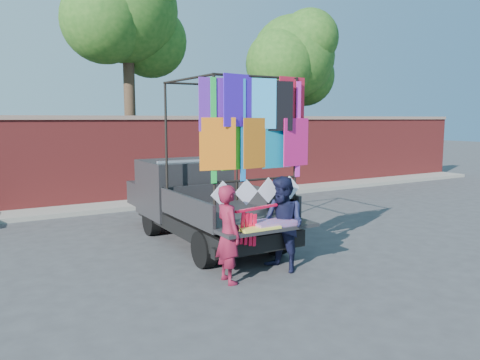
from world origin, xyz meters
TOP-DOWN VIEW (x-y plane):
  - ground at (0.00, 0.00)m, footprint 90.00×90.00m
  - brick_wall at (0.00, 7.00)m, footprint 30.00×0.45m
  - curb at (0.00, 6.30)m, footprint 30.00×1.20m
  - tree_mid at (1.02, 8.12)m, footprint 4.20×3.30m
  - tree_right at (7.52, 8.12)m, footprint 4.20×3.30m
  - pickup_truck at (0.48, 2.26)m, footprint 2.03×5.11m
  - woman at (-0.27, -0.60)m, footprint 0.39×0.57m
  - man at (0.79, -0.57)m, footprint 0.75×0.88m
  - streamer_bundle at (0.16, -0.60)m, footprint 0.90×0.23m

SIDE VIEW (x-z plane):
  - ground at x=0.00m, z-range 0.00..0.00m
  - curb at x=0.00m, z-range 0.00..0.12m
  - woman at x=-0.27m, z-range 0.00..1.52m
  - man at x=0.79m, z-range 0.00..1.58m
  - pickup_truck at x=0.48m, z-range -0.79..2.42m
  - streamer_bundle at x=0.16m, z-range 0.62..1.24m
  - brick_wall at x=0.00m, z-range 0.02..2.63m
  - tree_right at x=7.52m, z-range 1.44..8.06m
  - tree_mid at x=1.02m, z-range 1.83..9.56m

